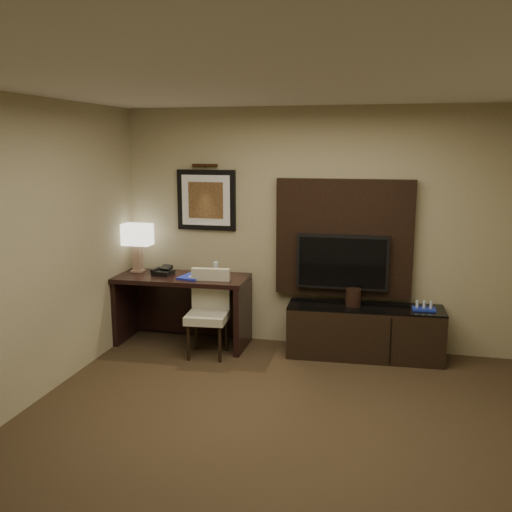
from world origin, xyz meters
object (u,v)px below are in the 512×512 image
(desk, at_px, (183,310))
(table_lamp, at_px, (137,245))
(credenza, at_px, (364,332))
(desk_chair, at_px, (207,316))
(desk_phone, at_px, (163,270))
(tv, at_px, (342,262))
(water_bottle, at_px, (216,269))
(minibar_tray, at_px, (424,306))
(ice_bucket, at_px, (353,297))

(desk, bearing_deg, table_lamp, 167.58)
(credenza, height_order, desk_chair, desk_chair)
(desk, bearing_deg, desk_phone, 174.94)
(tv, bearing_deg, table_lamp, -178.07)
(desk, relative_size, desk_chair, 1.67)
(water_bottle, bearing_deg, desk_phone, -174.36)
(credenza, distance_m, water_bottle, 1.79)
(desk_phone, bearing_deg, water_bottle, 14.33)
(minibar_tray, bearing_deg, tv, 171.67)
(tv, relative_size, table_lamp, 1.60)
(desk_chair, relative_size, water_bottle, 5.37)
(desk_chair, bearing_deg, table_lamp, 152.30)
(table_lamp, bearing_deg, desk, -10.43)
(desk, relative_size, credenza, 0.91)
(tv, height_order, desk_chair, tv)
(table_lamp, xyz_separation_m, desk_phone, (0.36, -0.10, -0.26))
(desk_chair, relative_size, desk_phone, 4.26)
(desk_chair, bearing_deg, minibar_tray, 4.49)
(water_bottle, distance_m, minibar_tray, 2.31)
(desk, height_order, desk_chair, desk_chair)
(table_lamp, height_order, ice_bucket, table_lamp)
(credenza, bearing_deg, table_lamp, 175.68)
(table_lamp, bearing_deg, credenza, -1.28)
(water_bottle, xyz_separation_m, ice_bucket, (1.56, -0.03, -0.22))
(credenza, height_order, ice_bucket, ice_bucket)
(credenza, bearing_deg, desk_phone, 177.88)
(tv, relative_size, desk_chair, 1.11)
(credenza, xyz_separation_m, water_bottle, (-1.69, 0.02, 0.60))
(tv, bearing_deg, desk, -173.97)
(desk_chair, relative_size, minibar_tray, 3.76)
(minibar_tray, bearing_deg, desk_phone, -179.04)
(tv, bearing_deg, minibar_tray, -8.33)
(credenza, distance_m, ice_bucket, 0.40)
(credenza, distance_m, table_lamp, 2.80)
(desk, relative_size, minibar_tray, 6.28)
(tv, distance_m, minibar_tray, 0.98)
(credenza, bearing_deg, ice_bucket, -178.74)
(desk_chair, relative_size, ice_bucket, 4.71)
(tv, height_order, desk_phone, tv)
(desk, xyz_separation_m, tv, (1.80, 0.19, 0.62))
(desk_phone, bearing_deg, minibar_tray, 9.65)
(desk, bearing_deg, ice_bucket, -0.80)
(desk_chair, xyz_separation_m, desk_phone, (-0.64, 0.32, 0.41))
(ice_bucket, bearing_deg, desk_phone, -179.28)
(desk_chair, xyz_separation_m, table_lamp, (-1.00, 0.42, 0.67))
(desk, distance_m, table_lamp, 0.94)
(desk_chair, relative_size, table_lamp, 1.44)
(desk_chair, xyz_separation_m, minibar_tray, (2.28, 0.37, 0.17))
(desk_phone, height_order, ice_bucket, desk_phone)
(water_bottle, bearing_deg, desk, -169.14)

